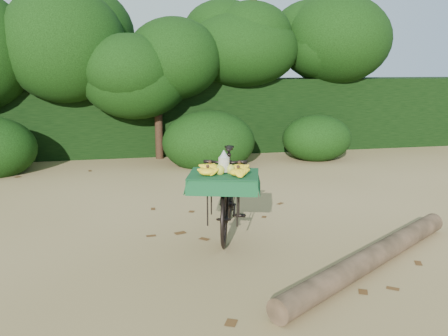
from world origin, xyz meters
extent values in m
plane|color=tan|center=(0.00, 0.00, 0.00)|extent=(80.00, 80.00, 0.00)
imported|color=black|center=(0.95, -0.02, 0.54)|extent=(1.00, 1.87, 1.08)
cube|color=black|center=(0.78, -0.60, 0.89)|extent=(0.51, 0.57, 0.03)
cube|color=#124420|center=(0.78, -0.60, 0.91)|extent=(0.93, 0.84, 0.01)
ellipsoid|color=#9DA327|center=(0.85, -0.62, 0.96)|extent=(0.10, 0.08, 0.11)
ellipsoid|color=#9DA327|center=(0.76, -0.53, 0.96)|extent=(0.10, 0.08, 0.11)
ellipsoid|color=#9DA327|center=(0.73, -0.64, 0.96)|extent=(0.10, 0.08, 0.11)
cylinder|color=#EAE5C6|center=(0.78, -0.59, 1.01)|extent=(0.13, 0.13, 0.16)
cylinder|color=brown|center=(2.22, -1.43, 0.12)|extent=(2.85, 1.98, 0.23)
cube|color=black|center=(0.00, 6.30, 0.90)|extent=(26.00, 1.80, 1.80)
camera|label=1|loc=(-0.31, -5.70, 2.08)|focal=38.00mm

